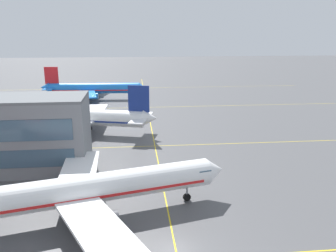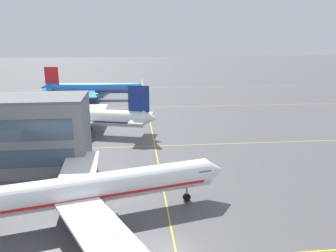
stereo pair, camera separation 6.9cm
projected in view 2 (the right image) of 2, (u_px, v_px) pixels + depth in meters
name	position (u px, v px, depth m)	size (l,w,h in m)	color
ground_plane	(175.00, 249.00, 41.82)	(600.00, 600.00, 0.00)	#4C4C4F
airliner_front_gate	(90.00, 189.00, 47.82)	(39.80, 33.88, 12.51)	white
airliner_second_row	(79.00, 117.00, 86.94)	(39.78, 33.89, 12.54)	white
airliner_third_row	(93.00, 88.00, 129.65)	(38.90, 33.50, 12.09)	blue
taxiway_markings	(150.00, 123.00, 98.15)	(140.85, 178.18, 0.01)	yellow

